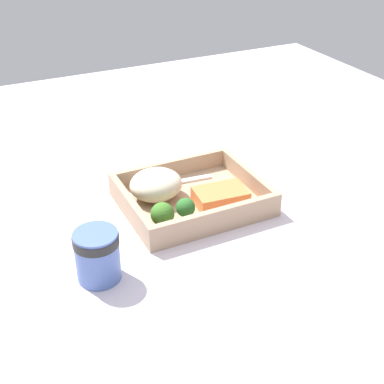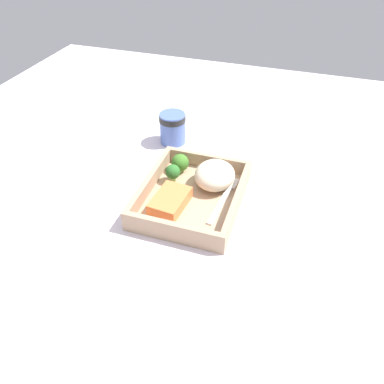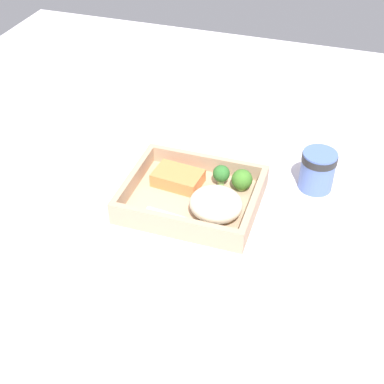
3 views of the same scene
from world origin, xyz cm
name	(u,v)px [view 3 (image 3 of 3)]	position (x,y,z in cm)	size (l,w,h in cm)	color
ground_plane	(192,207)	(0.00, 0.00, -1.00)	(160.00, 160.00, 2.00)	silver
takeout_tray	(192,201)	(0.00, 0.00, 0.60)	(24.75, 20.40, 1.20)	tan
tray_rim	(192,191)	(0.00, 0.00, 2.86)	(24.75, 20.40, 3.32)	tan
salmon_fillet	(178,178)	(-4.00, 3.41, 2.55)	(9.18, 6.07, 2.69)	#F57C41
mashed_potatoes	(216,204)	(5.58, -3.36, 3.91)	(9.61, 8.70, 5.43)	beige
broccoli_floret_1	(242,180)	(8.13, 5.51, 3.48)	(4.01, 4.01, 4.36)	#83AA5D
broccoli_floret_2	(221,174)	(4.00, 5.75, 3.70)	(3.29, 3.29, 4.27)	#7DAD66
fork	(192,222)	(2.13, -6.60, 1.42)	(15.89, 3.16, 0.44)	white
paper_cup	(318,169)	(21.32, 12.21, 4.48)	(6.75, 6.75, 8.04)	#4D69AF
receipt_slip	(195,312)	(8.56, -24.35, 0.12)	(7.39, 13.37, 0.24)	white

